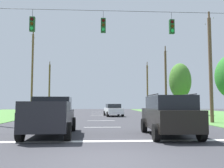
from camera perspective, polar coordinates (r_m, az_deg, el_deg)
The scene contains 17 objects.
ground_plane at distance 7.20m, azimuth -0.83°, elevation -17.57°, with size 120.00×120.00×0.00m, color #333338.
stop_bar_stripe at distance 10.70m, azimuth -1.67°, elevation -13.22°, with size 15.00×0.45×0.01m, color white.
lane_dash_0 at distance 16.65m, azimuth -2.26°, elevation -10.07°, with size 0.15×2.50×0.01m, color white.
lane_dash_1 at distance 22.86m, azimuth -2.54°, elevation -8.55°, with size 0.15×2.50×0.01m, color white.
lane_dash_2 at distance 31.67m, azimuth -2.75°, elevation -7.41°, with size 0.15×2.50×0.01m, color white.
lane_dash_3 at distance 36.31m, azimuth -2.82°, elevation -7.03°, with size 0.15×2.50×0.01m, color white.
lane_dash_4 at distance 44.67m, azimuth -2.91°, elevation -6.55°, with size 0.15×2.50×0.01m, color white.
overhead_signal_span at distance 15.87m, azimuth -2.70°, elevation 5.71°, with size 17.73×0.31×8.10m.
pickup_truck at distance 12.85m, azimuth -14.05°, elevation -7.30°, with size 2.46×5.48×1.95m.
suv_black at distance 12.44m, azimuth 13.17°, elevation -6.98°, with size 2.33×4.85×2.05m.
distant_car_crossing_white at distance 30.36m, azimuth 0.29°, elevation -6.06°, with size 2.34×4.45×1.52m.
utility_pole_mid_right at distance 22.00m, azimuth 22.07°, elevation 3.54°, with size 0.29×1.61×9.40m.
utility_pole_far_right at distance 33.89m, azimuth 12.48°, elevation 0.57°, with size 0.29×1.85×9.46m.
utility_pole_near_left at distance 47.17m, azimuth 8.28°, elevation -0.82°, with size 0.30×1.81×9.56m.
utility_pole_distant_right at distance 34.49m, azimuth -18.17°, elevation 2.76°, with size 0.26×1.75×11.62m.
utility_pole_distant_left at distance 47.74m, azimuth -14.46°, elevation -0.74°, with size 0.32×1.65×9.55m.
tree_roadside_right at distance 34.91m, azimuth 15.65°, elevation 0.69°, with size 3.01×3.01×7.13m.
Camera 1 is at (-0.30, -7.01, 1.63)m, focal length 39.06 mm.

